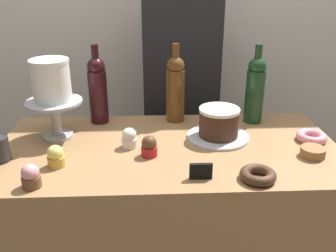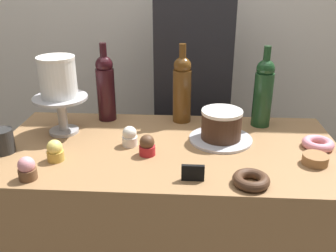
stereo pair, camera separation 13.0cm
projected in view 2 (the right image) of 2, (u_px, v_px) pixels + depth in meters
The scene contains 19 objects.
back_wall at pixel (178, 8), 1.99m from camera, with size 6.00×0.05×2.60m.
display_counter at pixel (168, 244), 1.51m from camera, with size 1.24×0.62×0.90m.
cake_stand_pedestal at pixel (62, 109), 1.41m from camera, with size 0.21×0.21×0.15m.
white_layer_cake at pixel (58, 77), 1.36m from camera, with size 0.14×0.14×0.15m.
silver_serving_platter at pixel (221, 139), 1.38m from camera, with size 0.24×0.24×0.01m.
chocolate_round_cake at pixel (221, 124), 1.36m from camera, with size 0.15×0.15×0.11m.
wine_bottle_amber at pixel (182, 88), 1.51m from camera, with size 0.08×0.08×0.33m.
wine_bottle_dark_red at pixel (106, 87), 1.53m from camera, with size 0.08×0.08×0.33m.
wine_bottle_green at pixel (263, 92), 1.46m from camera, with size 0.08×0.08×0.33m.
cupcake_chocolate at pixel (147, 146), 1.26m from camera, with size 0.06×0.06×0.07m.
cupcake_vanilla at pixel (130, 136), 1.33m from camera, with size 0.06×0.06×0.07m.
cupcake_lemon at pixel (55, 151), 1.22m from camera, with size 0.06×0.06×0.07m.
cupcake_strawberry at pixel (27, 169), 1.11m from camera, with size 0.06×0.06×0.07m.
donut_chocolate at pixel (251, 180), 1.09m from camera, with size 0.11×0.11×0.03m.
donut_pink at pixel (318, 144), 1.32m from camera, with size 0.11×0.11×0.03m.
cookie_stack at pixel (315, 159), 1.21m from camera, with size 0.08×0.08×0.03m.
price_sign_chalkboard at pixel (193, 173), 1.11m from camera, with size 0.07×0.01×0.05m.
coffee_cup_ceramic at pixel (3, 141), 1.28m from camera, with size 0.08×0.08×0.08m.
barista_figure at pixel (192, 110), 1.86m from camera, with size 0.36×0.22×1.60m.
Camera 2 is at (0.07, -1.20, 1.49)m, focal length 39.24 mm.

